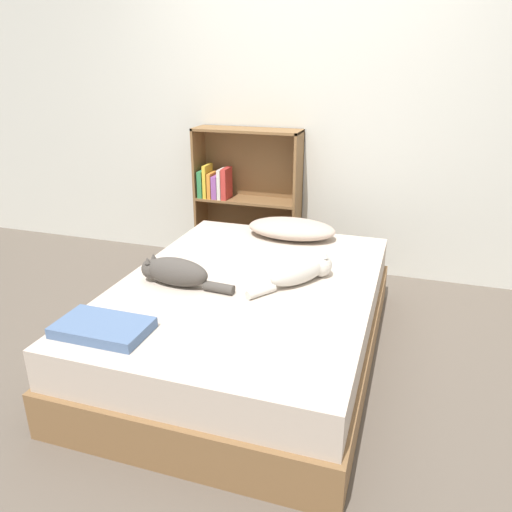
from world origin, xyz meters
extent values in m
plane|color=brown|center=(0.00, 0.00, 0.00)|extent=(8.00, 8.00, 0.00)
cube|color=silver|center=(0.00, 1.46, 1.25)|extent=(8.00, 0.06, 2.50)
cube|color=brown|center=(0.00, 0.00, 0.12)|extent=(1.43, 2.01, 0.25)
cube|color=#C1B2A3|center=(0.00, 0.00, 0.35)|extent=(1.39, 1.95, 0.21)
ellipsoid|color=#B29E8E|center=(0.05, 0.80, 0.53)|extent=(0.62, 0.35, 0.13)
ellipsoid|color=beige|center=(0.27, 0.07, 0.53)|extent=(0.33, 0.39, 0.14)
sphere|color=beige|center=(0.37, 0.21, 0.53)|extent=(0.14, 0.14, 0.14)
cone|color=beige|center=(0.34, 0.23, 0.60)|extent=(0.04, 0.04, 0.03)
cone|color=beige|center=(0.40, 0.19, 0.60)|extent=(0.04, 0.04, 0.03)
cylinder|color=beige|center=(0.12, -0.14, 0.48)|extent=(0.14, 0.17, 0.05)
ellipsoid|color=#47423D|center=(-0.36, -0.16, 0.54)|extent=(0.39, 0.18, 0.16)
sphere|color=#47423D|center=(-0.52, -0.15, 0.53)|extent=(0.11, 0.11, 0.11)
cone|color=#47423D|center=(-0.53, -0.18, 0.59)|extent=(0.04, 0.04, 0.03)
cone|color=#47423D|center=(-0.52, -0.12, 0.59)|extent=(0.04, 0.04, 0.03)
cylinder|color=#47423D|center=(-0.10, -0.18, 0.49)|extent=(0.18, 0.07, 0.05)
cube|color=brown|center=(-0.86, 1.29, 0.56)|extent=(0.02, 0.26, 1.13)
cube|color=brown|center=(-0.03, 1.29, 0.56)|extent=(0.02, 0.26, 1.13)
cube|color=brown|center=(-0.44, 1.29, 0.01)|extent=(0.85, 0.26, 0.02)
cube|color=brown|center=(-0.44, 1.29, 1.12)|extent=(0.85, 0.26, 0.02)
cube|color=brown|center=(-0.44, 1.29, 0.56)|extent=(0.81, 0.26, 0.02)
cube|color=brown|center=(-0.44, 1.41, 0.56)|extent=(0.85, 0.02, 1.13)
cube|color=#337F47|center=(-0.81, 1.25, 0.68)|extent=(0.04, 0.16, 0.21)
cube|color=gold|center=(-0.77, 1.25, 0.71)|extent=(0.03, 0.16, 0.26)
cube|color=orange|center=(-0.73, 1.25, 0.68)|extent=(0.03, 0.16, 0.20)
cube|color=#8C4C99|center=(-0.69, 1.25, 0.67)|extent=(0.04, 0.16, 0.18)
cube|color=beige|center=(-0.65, 1.25, 0.69)|extent=(0.03, 0.16, 0.24)
cube|color=#B7332D|center=(-0.61, 1.25, 0.70)|extent=(0.04, 0.16, 0.25)
cube|color=#4C668E|center=(-0.45, -0.73, 0.49)|extent=(0.43, 0.26, 0.05)
camera|label=1|loc=(0.84, -2.42, 1.64)|focal=35.00mm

